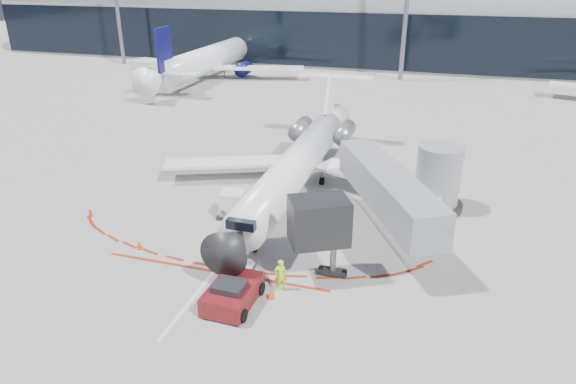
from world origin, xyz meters
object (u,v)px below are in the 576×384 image
(pushback_tug, at_px, (233,293))
(ramp_worker, at_px, (280,275))
(regional_jet, at_px, (300,160))
(uld_container, at_px, (233,204))

(pushback_tug, relative_size, ramp_worker, 3.05)
(regional_jet, xyz_separation_m, uld_container, (-3.19, -6.27, -1.46))
(uld_container, bearing_deg, pushback_tug, -75.78)
(ramp_worker, bearing_deg, uld_container, -82.27)
(regional_jet, distance_m, uld_container, 7.18)
(regional_jet, height_order, ramp_worker, regional_jet)
(regional_jet, distance_m, ramp_worker, 14.28)
(pushback_tug, bearing_deg, uld_container, 113.96)
(regional_jet, height_order, uld_container, regional_jet)
(regional_jet, xyz_separation_m, pushback_tug, (0.79, -15.93, -1.75))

